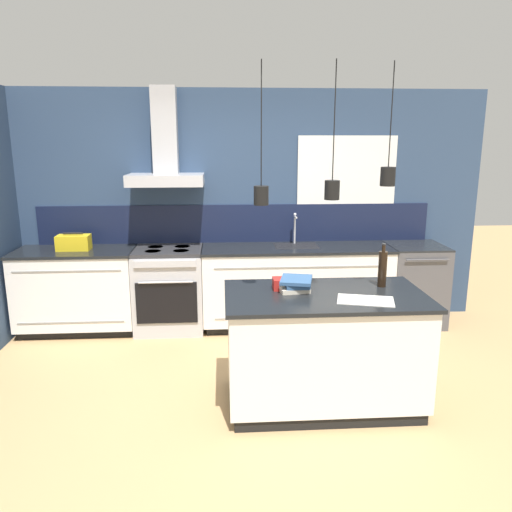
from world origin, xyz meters
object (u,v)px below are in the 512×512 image
at_px(oven_range, 170,289).
at_px(book_stack, 295,284).
at_px(dishwasher, 413,284).
at_px(red_supply_box, 286,284).
at_px(bottle_on_island, 382,268).
at_px(yellow_toolbox, 74,243).

bearing_deg(oven_range, book_stack, -54.02).
xyz_separation_m(dishwasher, red_supply_box, (-1.66, -1.56, 0.50)).
relative_size(bottle_on_island, yellow_toolbox, 1.03).
height_order(book_stack, yellow_toolbox, yellow_toolbox).
xyz_separation_m(oven_range, bottle_on_island, (1.86, -1.54, 0.61)).
height_order(oven_range, dishwasher, same).
xyz_separation_m(book_stack, red_supply_box, (-0.06, 0.03, -0.01)).
relative_size(dishwasher, book_stack, 2.81).
height_order(dishwasher, book_stack, book_stack).
xyz_separation_m(dishwasher, bottle_on_island, (-0.89, -1.54, 0.61)).
distance_m(book_stack, red_supply_box, 0.07).
bearing_deg(dishwasher, red_supply_box, -136.75).
relative_size(dishwasher, yellow_toolbox, 2.68).
relative_size(dishwasher, red_supply_box, 4.43).
relative_size(dishwasher, bottle_on_island, 2.59).
distance_m(bottle_on_island, book_stack, 0.72).
bearing_deg(dishwasher, oven_range, -179.91).
xyz_separation_m(oven_range, yellow_toolbox, (-0.99, 0.00, 0.54)).
relative_size(oven_range, dishwasher, 1.00).
distance_m(dishwasher, bottle_on_island, 1.88).
bearing_deg(dishwasher, book_stack, -135.15).
height_order(red_supply_box, yellow_toolbox, yellow_toolbox).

